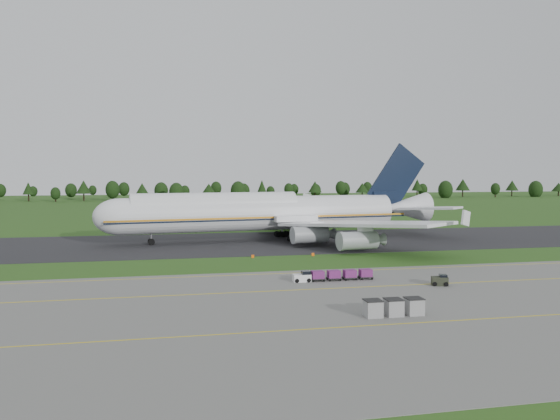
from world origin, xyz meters
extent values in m
plane|color=#254A16|center=(0.00, 0.00, 0.00)|extent=(600.00, 600.00, 0.00)
cube|color=#61615D|center=(0.00, -34.00, 0.03)|extent=(300.00, 52.00, 0.06)
cube|color=black|center=(0.00, 28.00, 0.04)|extent=(300.00, 40.00, 0.08)
cube|color=gold|center=(0.00, -22.00, 0.07)|extent=(300.00, 0.25, 0.01)
cube|color=gold|center=(0.00, -40.00, 0.07)|extent=(300.00, 0.20, 0.01)
cube|color=gold|center=(0.00, -10.00, 0.07)|extent=(120.00, 0.20, 0.01)
cylinder|color=black|center=(-94.85, 222.88, 1.85)|extent=(0.70, 0.70, 3.71)
cone|color=#1E3813|center=(-94.85, 222.88, 7.00)|extent=(5.88, 5.88, 6.59)
cylinder|color=black|center=(-79.38, 213.80, 1.47)|extent=(0.70, 0.70, 2.94)
sphere|color=#1E3813|center=(-79.38, 213.80, 4.49)|extent=(5.07, 5.07, 5.07)
cylinder|color=black|center=(-66.13, 220.38, 2.02)|extent=(0.70, 0.70, 4.04)
cone|color=#1E3813|center=(-66.13, 220.38, 7.64)|extent=(7.95, 7.95, 7.19)
cylinder|color=black|center=(-50.79, 218.32, 2.01)|extent=(0.70, 0.70, 4.01)
sphere|color=#1E3813|center=(-50.79, 218.32, 6.13)|extent=(7.56, 7.56, 7.56)
cylinder|color=black|center=(-35.48, 226.96, 1.72)|extent=(0.70, 0.70, 3.45)
cone|color=#1E3813|center=(-35.48, 226.96, 6.51)|extent=(7.03, 7.03, 6.13)
cylinder|color=black|center=(-16.50, 215.06, 1.53)|extent=(0.70, 0.70, 3.06)
sphere|color=#1E3813|center=(-16.50, 215.06, 4.68)|extent=(8.05, 8.05, 8.05)
cylinder|color=black|center=(2.02, 224.38, 1.64)|extent=(0.70, 0.70, 3.27)
cone|color=#1E3813|center=(2.02, 224.38, 6.18)|extent=(8.26, 8.26, 5.82)
cylinder|color=black|center=(18.32, 218.64, 1.60)|extent=(0.70, 0.70, 3.20)
sphere|color=#1E3813|center=(18.32, 218.64, 4.89)|extent=(8.68, 8.68, 8.68)
cylinder|color=black|center=(31.67, 215.93, 2.02)|extent=(0.70, 0.70, 4.05)
cone|color=#1E3813|center=(31.67, 215.93, 7.64)|extent=(5.38, 5.38, 7.19)
cylinder|color=black|center=(49.12, 223.82, 1.84)|extent=(0.70, 0.70, 3.67)
sphere|color=#1E3813|center=(49.12, 223.82, 5.61)|extent=(5.49, 5.49, 5.49)
cylinder|color=black|center=(64.23, 219.97, 1.87)|extent=(0.70, 0.70, 3.74)
cone|color=#1E3813|center=(64.23, 219.97, 7.06)|extent=(8.09, 8.09, 6.64)
cylinder|color=black|center=(81.27, 223.50, 2.05)|extent=(0.70, 0.70, 4.09)
sphere|color=#1E3813|center=(81.27, 223.50, 6.25)|extent=(6.36, 6.36, 6.36)
cylinder|color=black|center=(95.17, 224.04, 1.64)|extent=(0.70, 0.70, 3.28)
cone|color=#1E3813|center=(95.17, 224.04, 6.20)|extent=(8.27, 8.27, 5.83)
cylinder|color=black|center=(114.71, 218.14, 1.95)|extent=(0.70, 0.70, 3.90)
sphere|color=#1E3813|center=(114.71, 218.14, 5.96)|extent=(6.07, 6.07, 6.07)
cylinder|color=black|center=(132.37, 226.49, 2.05)|extent=(0.70, 0.70, 4.11)
cone|color=#1E3813|center=(132.37, 226.49, 7.76)|extent=(6.77, 6.77, 7.30)
cylinder|color=black|center=(145.04, 214.03, 1.61)|extent=(0.70, 0.70, 3.22)
sphere|color=#1E3813|center=(145.04, 214.03, 4.92)|extent=(8.71, 8.71, 8.71)
cylinder|color=black|center=(162.05, 223.54, 2.05)|extent=(0.70, 0.70, 4.11)
cone|color=#1E3813|center=(162.05, 223.54, 7.76)|extent=(8.87, 8.87, 7.30)
cylinder|color=black|center=(178.95, 214.13, 1.73)|extent=(0.70, 0.70, 3.47)
sphere|color=#1E3813|center=(178.95, 214.13, 5.30)|extent=(5.64, 5.64, 5.64)
cylinder|color=black|center=(197.99, 225.06, 1.87)|extent=(0.70, 0.70, 3.74)
cone|color=#1E3813|center=(197.99, 225.06, 7.07)|extent=(7.99, 7.99, 6.65)
cylinder|color=black|center=(208.77, 216.17, 1.50)|extent=(0.70, 0.70, 3.01)
sphere|color=#1E3813|center=(208.77, 216.17, 4.60)|extent=(8.68, 8.68, 8.68)
cylinder|color=black|center=(230.37, 222.42, 1.58)|extent=(0.70, 0.70, 3.15)
cone|color=#1E3813|center=(230.37, 222.42, 5.95)|extent=(8.59, 8.59, 5.60)
cylinder|color=white|center=(0.62, 31.33, 6.31)|extent=(63.56, 15.20, 7.83)
cylinder|color=white|center=(-10.18, 30.05, 8.16)|extent=(37.44, 10.42, 6.11)
sphere|color=white|center=(-30.70, 27.62, 6.31)|extent=(7.83, 7.83, 7.83)
cone|color=white|center=(37.87, 35.75, 6.85)|extent=(12.75, 8.79, 7.44)
cube|color=#BF7B1C|center=(1.08, 27.42, 5.66)|extent=(69.13, 8.25, 0.38)
cube|color=white|center=(17.59, 12.43, 5.33)|extent=(29.15, 36.98, 0.60)
cube|color=white|center=(12.70, 53.68, 5.33)|extent=(22.45, 38.49, 0.60)
cylinder|color=#919498|center=(8.65, 18.48, 2.61)|extent=(7.97, 4.35, 3.48)
cylinder|color=#919498|center=(15.26, 7.22, 2.61)|extent=(7.97, 4.35, 3.48)
cylinder|color=#919498|center=(5.42, 45.70, 2.61)|extent=(7.97, 4.35, 3.48)
cylinder|color=#919498|center=(9.23, 58.20, 2.61)|extent=(7.97, 4.35, 3.48)
cube|color=black|center=(35.19, 35.43, 14.17)|extent=(15.82, 2.46, 17.46)
cube|color=white|center=(40.45, 27.84, 7.18)|extent=(13.51, 14.77, 0.49)
cube|color=white|center=(38.54, 44.04, 7.18)|extent=(11.44, 15.34, 0.49)
cylinder|color=slate|center=(-24.22, 28.39, 1.20)|extent=(0.39, 0.39, 2.39)
cylinder|color=black|center=(-24.22, 28.39, 0.71)|extent=(1.52, 1.14, 1.41)
cylinder|color=slate|center=(7.67, 27.24, 1.20)|extent=(0.39, 0.39, 2.39)
cylinder|color=black|center=(7.67, 27.24, 0.71)|extent=(1.52, 1.14, 1.41)
cylinder|color=slate|center=(6.52, 36.96, 1.20)|extent=(0.39, 0.39, 2.39)
cylinder|color=black|center=(6.52, 36.96, 0.71)|extent=(1.52, 1.14, 1.41)
cube|color=white|center=(-1.70, -16.77, 0.60)|extent=(2.53, 1.36, 1.07)
cylinder|color=black|center=(-2.58, -17.46, 0.35)|extent=(0.58, 0.21, 0.58)
cube|color=black|center=(0.63, -16.77, 0.40)|extent=(1.95, 1.46, 0.12)
cube|color=#621F5C|center=(0.63, -16.77, 0.99)|extent=(1.75, 1.36, 1.07)
cylinder|color=black|center=(-0.15, -17.46, 0.23)|extent=(0.33, 0.15, 0.33)
cube|color=black|center=(3.07, -16.77, 0.40)|extent=(1.95, 1.46, 0.12)
cube|color=#621F5C|center=(3.07, -16.77, 0.99)|extent=(1.75, 1.36, 1.07)
cylinder|color=black|center=(2.29, -17.46, 0.23)|extent=(0.33, 0.15, 0.33)
cube|color=black|center=(5.50, -16.77, 0.40)|extent=(1.95, 1.46, 0.12)
cube|color=#621F5C|center=(5.50, -16.77, 0.99)|extent=(1.75, 1.36, 1.07)
cylinder|color=black|center=(4.72, -17.46, 0.23)|extent=(0.33, 0.15, 0.33)
cube|color=black|center=(7.94, -16.77, 0.40)|extent=(1.95, 1.46, 0.12)
cube|color=#621F5C|center=(7.94, -16.77, 0.99)|extent=(1.75, 1.36, 1.07)
cylinder|color=black|center=(7.16, -17.46, 0.23)|extent=(0.33, 0.15, 0.33)
cylinder|color=black|center=(-1.70, -16.77, 0.35)|extent=(0.58, 0.21, 0.58)
cube|color=#282C1E|center=(16.45, -23.11, 0.66)|extent=(2.50, 1.93, 1.21)
cylinder|color=black|center=(15.68, -23.77, 0.37)|extent=(0.62, 0.22, 0.62)
cylinder|color=black|center=(17.22, -22.45, 0.37)|extent=(0.62, 0.22, 0.62)
cube|color=gray|center=(1.34, -36.83, 0.95)|extent=(1.77, 1.77, 1.77)
cube|color=black|center=(1.34, -36.83, 1.88)|extent=(1.89, 1.89, 0.09)
cube|color=gray|center=(3.74, -36.83, 0.95)|extent=(1.77, 1.77, 1.77)
cube|color=black|center=(3.74, -36.83, 1.88)|extent=(1.89, 1.89, 0.09)
cube|color=gray|center=(6.14, -36.83, 0.95)|extent=(1.77, 1.77, 1.77)
cube|color=black|center=(6.14, -36.83, 1.88)|extent=(1.89, 1.89, 0.09)
cube|color=#FB5D07|center=(-5.34, 6.30, 0.30)|extent=(0.50, 0.12, 0.60)
cube|color=black|center=(-5.34, 6.30, 0.02)|extent=(0.30, 0.30, 0.04)
cube|color=#FB5D07|center=(6.09, 6.30, 0.30)|extent=(0.50, 0.12, 0.60)
cube|color=black|center=(6.09, 6.30, 0.02)|extent=(0.30, 0.30, 0.04)
camera|label=1|loc=(-20.16, -92.03, 15.80)|focal=35.00mm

